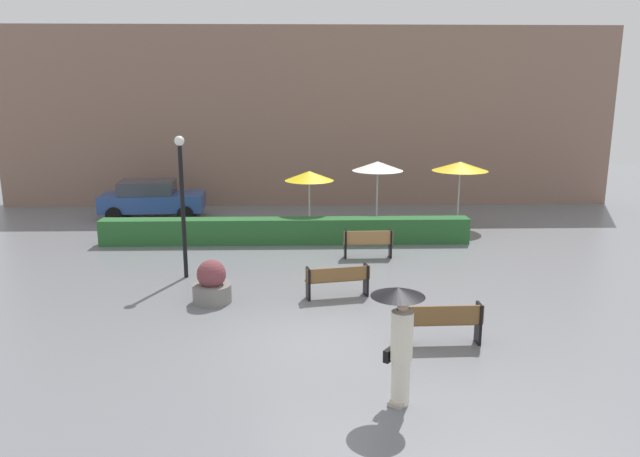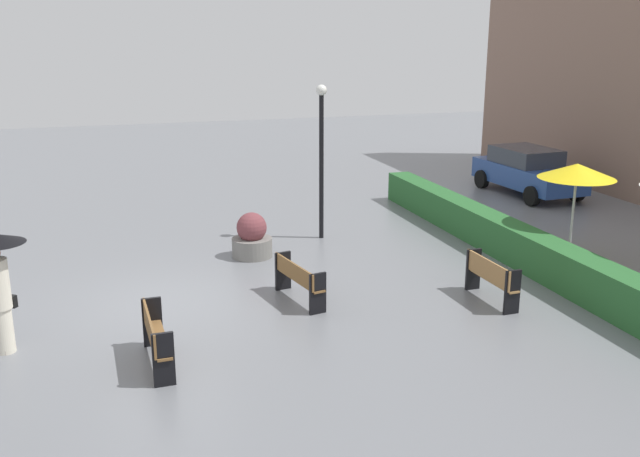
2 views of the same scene
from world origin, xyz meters
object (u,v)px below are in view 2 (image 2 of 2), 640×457
(patio_umbrella_yellow, at_px, (577,171))
(parked_car, at_px, (527,171))
(bench_back_row, at_px, (491,277))
(bench_mid_center, at_px, (298,278))
(lamp_post, at_px, (321,146))
(planter_pot, at_px, (252,238))
(bench_near_right, at_px, (155,335))

(patio_umbrella_yellow, xyz_separation_m, parked_car, (-6.58, 3.11, -1.38))
(bench_back_row, distance_m, bench_mid_center, 3.94)
(bench_mid_center, bearing_deg, lamp_post, 156.47)
(bench_back_row, bearing_deg, parked_car, 142.79)
(bench_back_row, height_order, lamp_post, lamp_post)
(bench_mid_center, xyz_separation_m, planter_pot, (-3.23, -0.26, -0.03))
(planter_pot, relative_size, lamp_post, 0.27)
(patio_umbrella_yellow, relative_size, parked_car, 0.55)
(bench_back_row, distance_m, parked_car, 10.59)
(bench_back_row, height_order, patio_umbrella_yellow, patio_umbrella_yellow)
(bench_near_right, bearing_deg, planter_pot, 152.33)
(bench_mid_center, height_order, bench_near_right, bench_near_right)
(lamp_post, height_order, parked_car, lamp_post)
(bench_back_row, relative_size, bench_near_right, 0.94)
(bench_near_right, distance_m, parked_car, 16.15)
(planter_pot, relative_size, patio_umbrella_yellow, 0.47)
(planter_pot, bearing_deg, bench_mid_center, 4.67)
(bench_back_row, bearing_deg, patio_umbrella_yellow, 119.40)
(planter_pot, distance_m, patio_umbrella_yellow, 7.93)
(bench_mid_center, xyz_separation_m, lamp_post, (-4.29, 1.87, 1.98))
(bench_near_right, relative_size, patio_umbrella_yellow, 0.71)
(bench_mid_center, bearing_deg, bench_near_right, -55.79)
(bench_back_row, xyz_separation_m, planter_pot, (-4.42, -4.02, -0.06))
(bench_near_right, distance_m, patio_umbrella_yellow, 10.58)
(lamp_post, xyz_separation_m, parked_car, (-2.95, 8.29, -1.67))
(bench_back_row, distance_m, lamp_post, 6.11)
(lamp_post, bearing_deg, parked_car, 109.58)
(bench_mid_center, relative_size, patio_umbrella_yellow, 0.72)
(patio_umbrella_yellow, bearing_deg, lamp_post, -125.01)
(bench_near_right, relative_size, lamp_post, 0.42)
(patio_umbrella_yellow, bearing_deg, parked_car, 154.66)
(planter_pot, relative_size, parked_car, 0.26)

